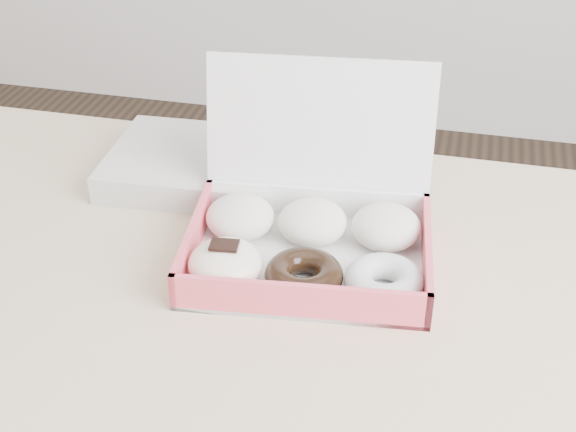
# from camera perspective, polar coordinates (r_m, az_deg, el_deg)

# --- Properties ---
(table) EXTENTS (1.20, 0.80, 0.75)m
(table) POSITION_cam_1_polar(r_m,az_deg,el_deg) (0.93, -5.31, -10.05)
(table) COLOR tan
(table) RESTS_ON ground
(donut_box) EXTENTS (0.30, 0.27, 0.20)m
(donut_box) POSITION_cam_1_polar(r_m,az_deg,el_deg) (0.93, 1.39, -1.28)
(donut_box) COLOR white
(donut_box) RESTS_ON table
(newspapers) EXTENTS (0.25, 0.20, 0.04)m
(newspapers) POSITION_cam_1_polar(r_m,az_deg,el_deg) (1.10, -6.37, 3.64)
(newspapers) COLOR white
(newspapers) RESTS_ON table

